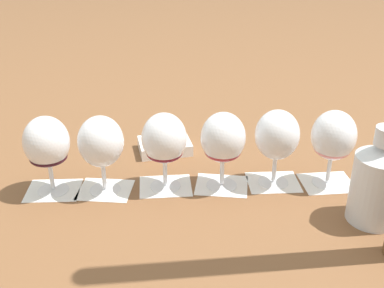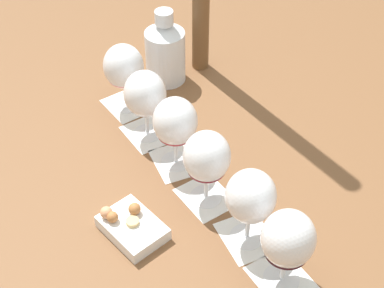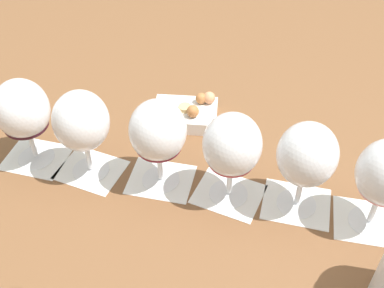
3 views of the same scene
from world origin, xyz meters
name	(u,v)px [view 1 (image 1 of 3)]	position (x,y,z in m)	size (l,w,h in m)	color
ground_plane	(191,187)	(0.00, 0.00, 0.00)	(8.00, 8.00, 0.00)	brown
tasting_card_0	(327,183)	(-0.27, 0.16, 0.00)	(0.15, 0.14, 0.00)	white
tasting_card_1	(273,182)	(-0.17, 0.09, 0.00)	(0.15, 0.14, 0.00)	white
tasting_card_2	(222,185)	(-0.06, 0.03, 0.00)	(0.15, 0.15, 0.00)	white
tasting_card_3	(165,186)	(0.05, -0.03, 0.00)	(0.15, 0.14, 0.00)	white
tasting_card_4	(105,190)	(0.17, -0.09, 0.00)	(0.15, 0.15, 0.00)	white
tasting_card_5	(53,190)	(0.27, -0.15, 0.00)	(0.15, 0.14, 0.00)	white
wine_glass_0	(333,139)	(-0.27, 0.16, 0.11)	(0.10, 0.10, 0.18)	white
wine_glass_1	(277,138)	(-0.17, 0.09, 0.11)	(0.10, 0.10, 0.18)	white
wine_glass_2	(223,141)	(-0.06, 0.03, 0.11)	(0.10, 0.10, 0.18)	white
wine_glass_3	(164,141)	(0.05, -0.03, 0.11)	(0.10, 0.10, 0.18)	white
wine_glass_4	(101,145)	(0.17, -0.09, 0.11)	(0.10, 0.10, 0.18)	white
wine_glass_5	(47,145)	(0.27, -0.15, 0.11)	(0.10, 0.10, 0.18)	white
ceramic_vase	(379,181)	(-0.24, 0.31, 0.09)	(0.10, 0.10, 0.20)	silver
snack_dish	(166,144)	(-0.04, -0.19, 0.02)	(0.16, 0.13, 0.05)	white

